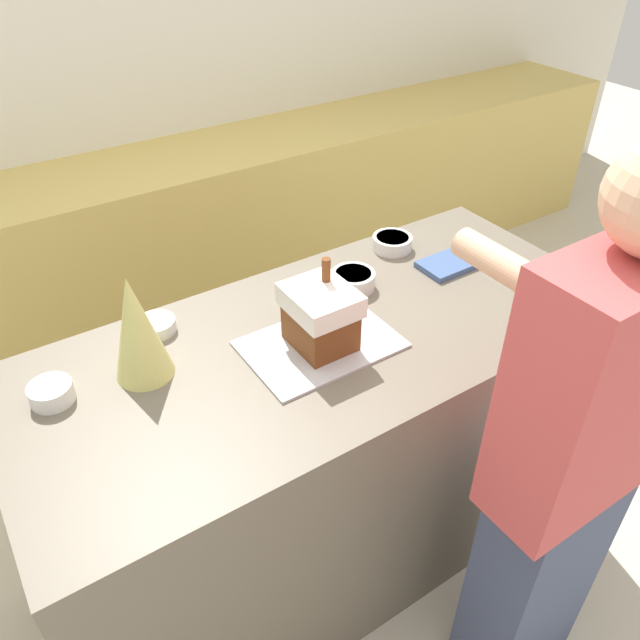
{
  "coord_description": "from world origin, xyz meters",
  "views": [
    {
      "loc": [
        -0.78,
        -1.16,
        2.04
      ],
      "look_at": [
        -0.02,
        0.0,
        1.01
      ],
      "focal_mm": 35.0,
      "sensor_mm": 36.0,
      "label": 1
    }
  ],
  "objects_px": {
    "candy_bowl_center_rear": "(353,279)",
    "person": "(568,470)",
    "decorative_tree": "(136,328)",
    "cookbook": "(448,264)",
    "candy_bowl_near_tray_left": "(51,392)",
    "candy_bowl_far_right": "(156,325)",
    "candy_bowl_front_corner": "(392,242)",
    "baking_tray": "(320,344)",
    "gingerbread_house": "(320,316)"
  },
  "relations": [
    {
      "from": "baking_tray",
      "to": "decorative_tree",
      "type": "relative_size",
      "value": 1.41
    },
    {
      "from": "candy_bowl_center_rear",
      "to": "cookbook",
      "type": "xyz_separation_m",
      "value": [
        0.33,
        -0.07,
        -0.02
      ]
    },
    {
      "from": "candy_bowl_far_right",
      "to": "candy_bowl_front_corner",
      "type": "xyz_separation_m",
      "value": [
        0.85,
        -0.0,
        0.01
      ]
    },
    {
      "from": "baking_tray",
      "to": "gingerbread_house",
      "type": "height_order",
      "value": "gingerbread_house"
    },
    {
      "from": "candy_bowl_near_tray_left",
      "to": "cookbook",
      "type": "xyz_separation_m",
      "value": [
        1.25,
        -0.07,
        -0.02
      ]
    },
    {
      "from": "decorative_tree",
      "to": "person",
      "type": "relative_size",
      "value": 0.18
    },
    {
      "from": "baking_tray",
      "to": "gingerbread_house",
      "type": "relative_size",
      "value": 1.72
    },
    {
      "from": "candy_bowl_near_tray_left",
      "to": "cookbook",
      "type": "distance_m",
      "value": 1.26
    },
    {
      "from": "candy_bowl_near_tray_left",
      "to": "person",
      "type": "height_order",
      "value": "person"
    },
    {
      "from": "gingerbread_house",
      "to": "candy_bowl_front_corner",
      "type": "distance_m",
      "value": 0.59
    },
    {
      "from": "candy_bowl_near_tray_left",
      "to": "candy_bowl_front_corner",
      "type": "relative_size",
      "value": 0.79
    },
    {
      "from": "decorative_tree",
      "to": "candy_bowl_far_right",
      "type": "distance_m",
      "value": 0.22
    },
    {
      "from": "candy_bowl_front_corner",
      "to": "cookbook",
      "type": "distance_m",
      "value": 0.21
    },
    {
      "from": "person",
      "to": "candy_bowl_center_rear",
      "type": "bearing_deg",
      "value": 93.01
    },
    {
      "from": "baking_tray",
      "to": "candy_bowl_far_right",
      "type": "height_order",
      "value": "candy_bowl_far_right"
    },
    {
      "from": "candy_bowl_center_rear",
      "to": "person",
      "type": "distance_m",
      "value": 0.83
    },
    {
      "from": "candy_bowl_near_tray_left",
      "to": "person",
      "type": "distance_m",
      "value": 1.27
    },
    {
      "from": "decorative_tree",
      "to": "candy_bowl_near_tray_left",
      "type": "xyz_separation_m",
      "value": [
        -0.23,
        0.03,
        -0.12
      ]
    },
    {
      "from": "baking_tray",
      "to": "decorative_tree",
      "type": "distance_m",
      "value": 0.49
    },
    {
      "from": "decorative_tree",
      "to": "candy_bowl_center_rear",
      "type": "xyz_separation_m",
      "value": [
        0.69,
        0.03,
        -0.12
      ]
    },
    {
      "from": "baking_tray",
      "to": "cookbook",
      "type": "bearing_deg",
      "value": 11.17
    },
    {
      "from": "candy_bowl_center_rear",
      "to": "person",
      "type": "height_order",
      "value": "person"
    },
    {
      "from": "cookbook",
      "to": "person",
      "type": "relative_size",
      "value": 0.11
    },
    {
      "from": "baking_tray",
      "to": "decorative_tree",
      "type": "height_order",
      "value": "decorative_tree"
    },
    {
      "from": "candy_bowl_near_tray_left",
      "to": "candy_bowl_front_corner",
      "type": "xyz_separation_m",
      "value": [
        1.18,
        0.13,
        -0.0
      ]
    },
    {
      "from": "decorative_tree",
      "to": "candy_bowl_center_rear",
      "type": "relative_size",
      "value": 2.16
    },
    {
      "from": "candy_bowl_front_corner",
      "to": "decorative_tree",
      "type": "bearing_deg",
      "value": -170.69
    },
    {
      "from": "candy_bowl_near_tray_left",
      "to": "candy_bowl_front_corner",
      "type": "bearing_deg",
      "value": 6.17
    },
    {
      "from": "candy_bowl_center_rear",
      "to": "baking_tray",
      "type": "bearing_deg",
      "value": -142.81
    },
    {
      "from": "baking_tray",
      "to": "person",
      "type": "relative_size",
      "value": 0.25
    },
    {
      "from": "decorative_tree",
      "to": "candy_bowl_front_corner",
      "type": "height_order",
      "value": "decorative_tree"
    },
    {
      "from": "candy_bowl_near_tray_left",
      "to": "candy_bowl_center_rear",
      "type": "relative_size",
      "value": 0.79
    },
    {
      "from": "baking_tray",
      "to": "candy_bowl_center_rear",
      "type": "height_order",
      "value": "candy_bowl_center_rear"
    },
    {
      "from": "candy_bowl_near_tray_left",
      "to": "candy_bowl_front_corner",
      "type": "height_order",
      "value": "candy_bowl_near_tray_left"
    },
    {
      "from": "candy_bowl_front_corner",
      "to": "person",
      "type": "relative_size",
      "value": 0.08
    },
    {
      "from": "baking_tray",
      "to": "candy_bowl_far_right",
      "type": "bearing_deg",
      "value": 138.61
    },
    {
      "from": "decorative_tree",
      "to": "candy_bowl_near_tray_left",
      "type": "height_order",
      "value": "decorative_tree"
    },
    {
      "from": "candy_bowl_far_right",
      "to": "gingerbread_house",
      "type": "bearing_deg",
      "value": -41.34
    },
    {
      "from": "candy_bowl_center_rear",
      "to": "person",
      "type": "xyz_separation_m",
      "value": [
        0.04,
        -0.82,
        -0.11
      ]
    },
    {
      "from": "candy_bowl_far_right",
      "to": "candy_bowl_near_tray_left",
      "type": "bearing_deg",
      "value": -158.13
    },
    {
      "from": "candy_bowl_far_right",
      "to": "cookbook",
      "type": "bearing_deg",
      "value": -11.99
    },
    {
      "from": "cookbook",
      "to": "candy_bowl_near_tray_left",
      "type": "bearing_deg",
      "value": 176.85
    },
    {
      "from": "candy_bowl_far_right",
      "to": "person",
      "type": "xyz_separation_m",
      "value": [
        0.64,
        -0.95,
        -0.1
      ]
    },
    {
      "from": "decorative_tree",
      "to": "cookbook",
      "type": "height_order",
      "value": "decorative_tree"
    },
    {
      "from": "decorative_tree",
      "to": "cookbook",
      "type": "bearing_deg",
      "value": -2.3
    },
    {
      "from": "baking_tray",
      "to": "person",
      "type": "xyz_separation_m",
      "value": [
        0.29,
        -0.63,
        -0.09
      ]
    },
    {
      "from": "gingerbread_house",
      "to": "candy_bowl_far_right",
      "type": "bearing_deg",
      "value": 138.66
    },
    {
      "from": "baking_tray",
      "to": "candy_bowl_front_corner",
      "type": "distance_m",
      "value": 0.59
    },
    {
      "from": "candy_bowl_far_right",
      "to": "candy_bowl_front_corner",
      "type": "relative_size",
      "value": 0.82
    },
    {
      "from": "person",
      "to": "candy_bowl_near_tray_left",
      "type": "bearing_deg",
      "value": 139.77
    }
  ]
}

